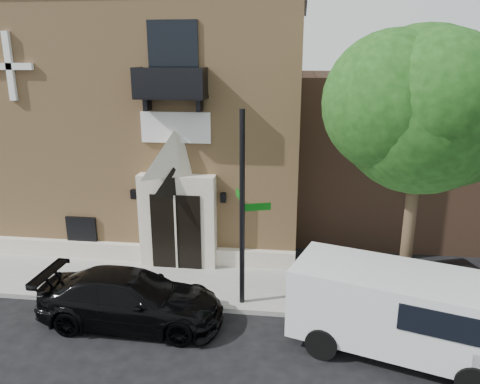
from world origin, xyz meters
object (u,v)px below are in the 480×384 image
(dumpster, at_px, (441,292))
(pedestrian_near, at_px, (311,277))
(black_sedan, at_px, (131,299))
(cargo_van, at_px, (410,312))
(fire_hydrant, at_px, (307,298))
(street_sign, at_px, (243,210))

(dumpster, height_order, pedestrian_near, pedestrian_near)
(black_sedan, relative_size, cargo_van, 0.90)
(cargo_van, bearing_deg, pedestrian_near, 156.83)
(fire_hydrant, relative_size, pedestrian_near, 0.48)
(street_sign, relative_size, fire_hydrant, 7.00)
(street_sign, distance_m, fire_hydrant, 3.11)
(dumpster, relative_size, pedestrian_near, 1.39)
(street_sign, height_order, fire_hydrant, street_sign)
(black_sedan, height_order, street_sign, street_sign)
(cargo_van, xyz_separation_m, dumpster, (1.25, 1.86, -0.37))
(cargo_van, bearing_deg, dumpster, 73.90)
(pedestrian_near, bearing_deg, street_sign, -8.45)
(dumpster, xyz_separation_m, pedestrian_near, (-3.57, 0.15, 0.16))
(black_sedan, distance_m, pedestrian_near, 5.13)
(black_sedan, xyz_separation_m, street_sign, (2.92, 1.29, 2.26))
(black_sedan, bearing_deg, cargo_van, -93.15)
(street_sign, height_order, pedestrian_near, street_sign)
(dumpster, bearing_deg, black_sedan, 169.96)
(street_sign, height_order, dumpster, street_sign)
(black_sedan, bearing_deg, dumpster, -80.03)
(cargo_van, bearing_deg, fire_hydrant, 165.20)
(pedestrian_near, bearing_deg, fire_hydrant, 64.10)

